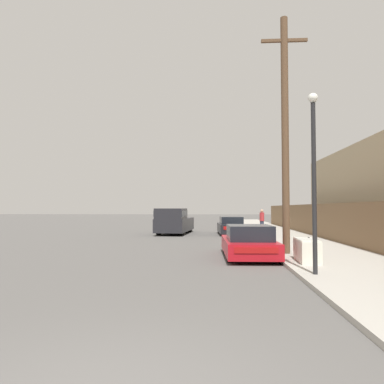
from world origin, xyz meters
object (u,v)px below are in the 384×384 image
Objects in this scene: car_parked_mid at (231,226)px; pedestrian at (262,220)px; utility_pole at (285,131)px; parked_sports_car_red at (248,243)px; street_lamp at (314,168)px; pickup_truck at (174,221)px; discarded_fridge at (307,250)px.

pedestrian reaches higher than car_parked_mid.
parked_sports_car_red is at bearing -164.96° from utility_pole.
street_lamp is at bearing -73.39° from parked_sports_car_red.
utility_pole is (1.65, -11.93, 4.28)m from car_parked_mid.
street_lamp reaches higher than car_parked_mid.
pickup_truck is at bearing 106.97° from parked_sports_car_red.
car_parked_mid is (-1.90, 14.11, 0.11)m from discarded_fridge.
pedestrian is (0.71, 13.46, -3.91)m from utility_pole.
utility_pole reaches higher than parked_sports_car_red.
parked_sports_car_red is 14.04m from pedestrian.
parked_sports_car_red is at bearing -98.98° from pedestrian.
parked_sports_car_red is at bearing 108.38° from street_lamp.
pedestrian is at bearing 30.25° from car_parked_mid.
car_parked_mid is 0.48× the size of utility_pole.
discarded_fridge is at bearing -47.49° from parked_sports_car_red.
street_lamp is at bearing -91.23° from utility_pole.
utility_pole is 14.04m from pedestrian.
street_lamp is 2.92× the size of pedestrian.
parked_sports_car_red is 0.94× the size of street_lamp.
discarded_fridge is 2.49m from parked_sports_car_red.
discarded_fridge is 14.24m from car_parked_mid.
car_parked_mid is 4.07m from pickup_truck.
pedestrian is at bearing 87.44° from street_lamp.
car_parked_mid is 2.67× the size of pedestrian.
car_parked_mid is at bearing -146.92° from pedestrian.
street_lamp is (5.60, -16.60, 1.99)m from pickup_truck.
parked_sports_car_red reaches higher than discarded_fridge.
discarded_fridge is 15.42m from pickup_truck.
pickup_truck reaches higher than car_parked_mid.
pickup_truck is (-4.22, 12.44, 0.36)m from parked_sports_car_red.
parked_sports_car_red is 13.14m from pickup_truck.
pickup_truck is 0.63× the size of utility_pole.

